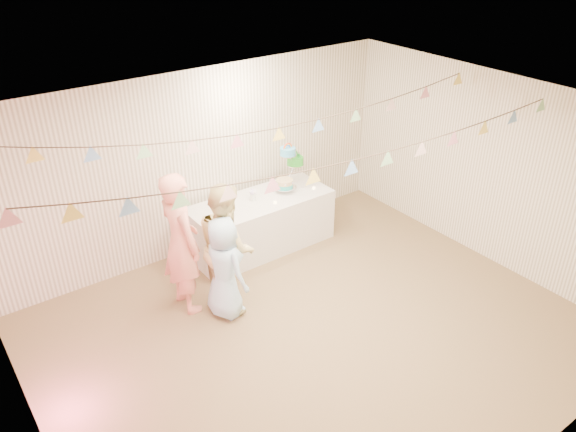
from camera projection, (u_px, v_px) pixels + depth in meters
floor at (314, 333)px, 6.60m from camera, size 6.00×6.00×0.00m
ceiling at (321, 122)px, 5.34m from camera, size 6.00×6.00×0.00m
back_wall at (204, 163)px, 7.73m from camera, size 6.00×6.00×0.00m
front_wall at (526, 378)px, 4.20m from camera, size 6.00×6.00×0.00m
left_wall at (21, 355)px, 4.41m from camera, size 5.00×5.00×0.00m
right_wall at (491, 170)px, 7.52m from camera, size 5.00×5.00×0.00m
table at (261, 223)px, 8.09m from camera, size 2.07×0.83×0.78m
cake_stand at (290, 169)px, 8.07m from camera, size 0.60×0.35×0.67m
cake_bottom at (284, 188)px, 8.07m from camera, size 0.31×0.31×0.15m
cake_middle at (296, 162)px, 8.22m from camera, size 0.27×0.27×0.22m
cake_top_tier at (288, 152)px, 7.88m from camera, size 0.25×0.25×0.19m
platter at (230, 213)px, 7.60m from camera, size 0.38×0.38×0.02m
posy at (253, 197)px, 7.86m from camera, size 0.14×0.14×0.16m
person_adult_a at (181, 243)px, 6.63m from camera, size 0.46×0.68×1.82m
person_adult_b at (226, 245)px, 6.75m from camera, size 0.77×0.91×1.63m
person_child at (224, 268)px, 6.62m from camera, size 0.51×0.70×1.32m
bunting_back at (258, 116)px, 6.23m from camera, size 5.60×1.10×0.40m
bunting_front at (333, 156)px, 5.33m from camera, size 5.60×0.90×0.36m
tealight_0 at (216, 219)px, 7.37m from camera, size 0.04×0.04×0.03m
tealight_1 at (232, 200)px, 7.84m from camera, size 0.04×0.04×0.03m
tealight_2 at (275, 202)px, 7.79m from camera, size 0.04×0.04×0.03m
tealight_3 at (272, 186)px, 8.23m from camera, size 0.04×0.04×0.03m
tealight_4 at (314, 188)px, 8.19m from camera, size 0.04×0.04×0.03m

